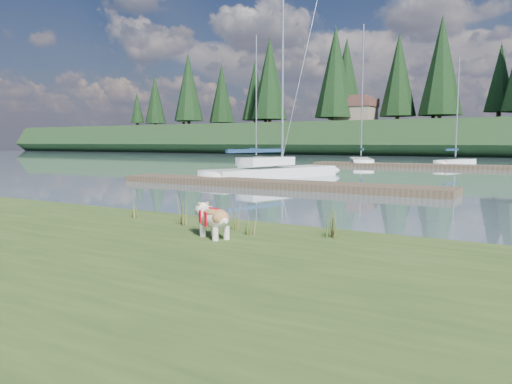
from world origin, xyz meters
The scene contains 22 objects.
ground centered at (0.00, 30.00, 0.00)m, with size 200.00×200.00×0.00m, color slate.
bank centered at (0.00, -6.00, 0.17)m, with size 60.00×9.00×0.35m, color #394E1E.
ridge centered at (0.00, 73.00, 2.50)m, with size 200.00×20.00×5.00m, color #1C3318.
bulldog centered at (1.91, -3.46, 0.72)m, with size 0.99×0.68×0.59m.
sailboat_main centered at (-6.58, 14.94, 0.42)m, with size 4.68×10.42×14.61m.
dock_near centered at (-4.00, 9.00, 0.15)m, with size 16.00×2.00×0.30m, color #4C3D2C.
dock_far centered at (2.00, 30.00, 0.15)m, with size 26.00×2.20×0.30m, color #4C3D2C.
sailboat_bg_0 centered at (-17.19, 30.09, 0.32)m, with size 3.93×8.30×11.85m.
sailboat_bg_1 centered at (-8.29, 33.39, 0.33)m, with size 4.77×8.32×12.40m.
sailboat_bg_2 centered at (-0.01, 34.03, 0.34)m, with size 2.79×5.93×9.03m.
weed_0 centered at (0.52, -2.66, 0.61)m, with size 0.17×0.14×0.61m.
weed_1 centered at (1.77, -2.55, 0.59)m, with size 0.17×0.14×0.58m.
weed_2 centered at (3.72, -2.31, 0.65)m, with size 0.17×0.14×0.71m.
weed_3 centered at (-0.99, -2.52, 0.57)m, with size 0.17×0.14×0.53m.
weed_4 centered at (2.30, -2.89, 0.53)m, with size 0.17×0.14×0.42m.
weed_5 centered at (3.72, -2.43, 0.60)m, with size 0.17×0.14×0.60m.
mud_lip centered at (0.00, -1.60, 0.07)m, with size 60.00×0.50×0.14m, color #33281C.
conifer_0 centered at (-55.00, 67.00, 12.64)m, with size 5.72×5.72×14.15m.
conifer_1 centered at (-40.00, 71.00, 11.28)m, with size 4.40×4.40×11.30m.
conifer_2 centered at (-25.00, 68.00, 13.54)m, with size 6.60×6.60×16.05m.
conifer_3 centered at (-10.00, 72.00, 11.74)m, with size 4.84×4.84×12.25m.
house_0 centered at (-22.00, 70.00, 7.31)m, with size 6.30×5.30×4.65m.
Camera 1 is at (7.03, -10.51, 2.04)m, focal length 35.00 mm.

